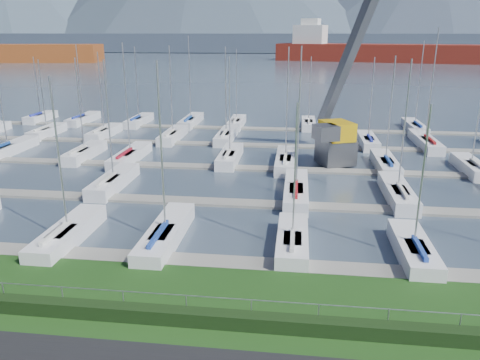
# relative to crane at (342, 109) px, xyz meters

# --- Properties ---
(water) EXTENTS (800.00, 540.00, 0.20)m
(water) POSITION_rel_crane_xyz_m (-8.16, 230.29, -5.73)
(water) COLOR #3E4B5B
(hedge) EXTENTS (80.00, 0.70, 0.70)m
(hedge) POSITION_rel_crane_xyz_m (-8.16, -30.11, -4.98)
(hedge) COLOR black
(hedge) RESTS_ON grass
(fence) EXTENTS (80.00, 0.04, 0.04)m
(fence) POSITION_rel_crane_xyz_m (-8.16, -29.71, -4.13)
(fence) COLOR #95999D
(fence) RESTS_ON grass
(foothill) EXTENTS (900.00, 80.00, 12.00)m
(foothill) POSITION_rel_crane_xyz_m (-8.16, 300.29, 0.67)
(foothill) COLOR #3B4657
(foothill) RESTS_ON water
(docks) EXTENTS (90.00, 41.60, 0.25)m
(docks) POSITION_rel_crane_xyz_m (-8.16, -3.71, -5.55)
(docks) COLOR slate
(docks) RESTS_ON water
(crane) EXTENTS (7.81, 12.89, 22.35)m
(crane) POSITION_rel_crane_xyz_m (0.00, 0.00, 0.00)
(crane) COLOR #515358
(crane) RESTS_ON water
(cargo_ship_mid) EXTENTS (98.96, 40.95, 21.50)m
(cargo_ship_mid) POSITION_rel_crane_xyz_m (29.15, 182.76, -1.77)
(cargo_ship_mid) COLOR maroon
(cargo_ship_mid) RESTS_ON water
(sailboat_fleet) EXTENTS (75.18, 50.27, 13.71)m
(sailboat_fleet) POSITION_rel_crane_xyz_m (-10.41, -1.37, 0.09)
(sailboat_fleet) COLOR silver
(sailboat_fleet) RESTS_ON water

